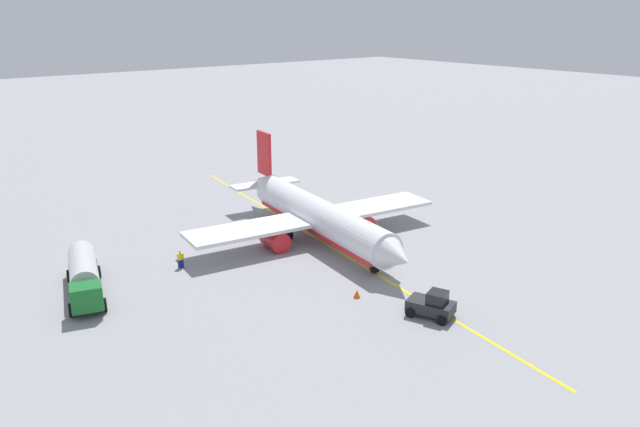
% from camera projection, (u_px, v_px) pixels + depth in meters
% --- Properties ---
extents(ground_plane, '(400.00, 400.00, 0.00)m').
position_uv_depth(ground_plane, '(320.00, 240.00, 65.37)').
color(ground_plane, '#939399').
extents(airplane, '(31.00, 28.45, 9.46)m').
position_uv_depth(airplane, '(317.00, 216.00, 65.01)').
color(airplane, white).
rests_on(airplane, ground).
extents(fuel_tanker, '(11.39, 5.45, 3.15)m').
position_uv_depth(fuel_tanker, '(84.00, 275.00, 52.57)').
color(fuel_tanker, '#2D2D33').
rests_on(fuel_tanker, ground).
extents(pushback_tug, '(4.08, 3.38, 2.20)m').
position_uv_depth(pushback_tug, '(432.00, 305.00, 48.79)').
color(pushback_tug, '#232328').
rests_on(pushback_tug, ground).
extents(refueling_worker, '(0.45, 0.58, 1.71)m').
position_uv_depth(refueling_worker, '(181.00, 260.00, 58.17)').
color(refueling_worker, navy).
rests_on(refueling_worker, ground).
extents(safety_cone_nose, '(0.63, 0.63, 0.70)m').
position_uv_depth(safety_cone_nose, '(357.00, 294.00, 52.19)').
color(safety_cone_nose, '#F2590F').
rests_on(safety_cone_nose, ground).
extents(taxi_line_marking, '(63.33, 8.98, 0.01)m').
position_uv_depth(taxi_line_marking, '(320.00, 240.00, 65.37)').
color(taxi_line_marking, yellow).
rests_on(taxi_line_marking, ground).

